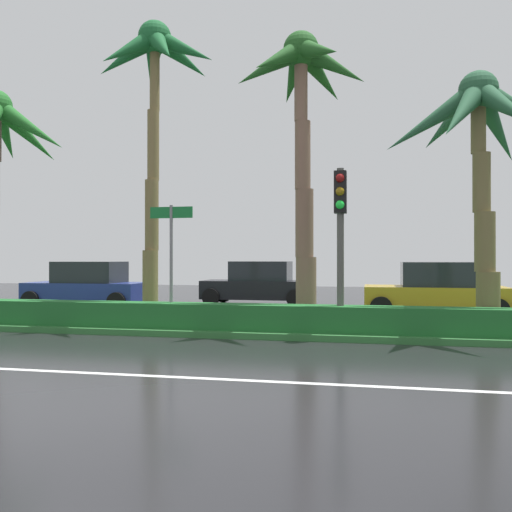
# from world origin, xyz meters

# --- Properties ---
(ground_plane) EXTENTS (90.00, 42.00, 0.10)m
(ground_plane) POSITION_xyz_m (0.00, 9.00, -0.05)
(ground_plane) COLOR black
(near_lane_divider_stripe) EXTENTS (81.00, 0.14, 0.01)m
(near_lane_divider_stripe) POSITION_xyz_m (0.00, 2.00, 0.00)
(near_lane_divider_stripe) COLOR white
(near_lane_divider_stripe) RESTS_ON ground_plane
(median_strip) EXTENTS (85.50, 4.00, 0.15)m
(median_strip) POSITION_xyz_m (0.00, 8.00, 0.07)
(median_strip) COLOR #2D6B33
(median_strip) RESTS_ON ground_plane
(median_hedge) EXTENTS (76.50, 0.70, 0.60)m
(median_hedge) POSITION_xyz_m (0.00, 6.60, 0.45)
(median_hedge) COLOR #1E6028
(median_hedge) RESTS_ON median_strip
(palm_tree_centre_left) EXTENTS (3.50, 3.15, 8.16)m
(palm_tree_centre_left) POSITION_xyz_m (-2.11, 7.96, 6.73)
(palm_tree_centre_left) COLOR brown
(palm_tree_centre_left) RESTS_ON median_strip
(palm_tree_centre) EXTENTS (3.51, 3.29, 7.42)m
(palm_tree_centre) POSITION_xyz_m (1.94, 7.76, 5.87)
(palm_tree_centre) COLOR brown
(palm_tree_centre) RESTS_ON median_strip
(palm_tree_centre_right) EXTENTS (4.57, 4.53, 6.06)m
(palm_tree_centre_right) POSITION_xyz_m (6.11, 7.50, 4.75)
(palm_tree_centre_right) COLOR brown
(palm_tree_centre_right) RESTS_ON median_strip
(traffic_signal_median_right) EXTENTS (0.28, 0.43, 3.75)m
(traffic_signal_median_right) POSITION_xyz_m (2.95, 6.63, 2.73)
(traffic_signal_median_right) COLOR #4C4C47
(traffic_signal_median_right) RESTS_ON median_strip
(street_name_sign) EXTENTS (1.10, 0.08, 3.00)m
(street_name_sign) POSITION_xyz_m (-1.20, 6.78, 2.08)
(street_name_sign) COLOR slate
(street_name_sign) RESTS_ON median_strip
(car_in_traffic_leading) EXTENTS (4.30, 2.02, 1.72)m
(car_in_traffic_leading) POSITION_xyz_m (-6.49, 12.21, 0.83)
(car_in_traffic_leading) COLOR navy
(car_in_traffic_leading) RESTS_ON ground_plane
(car_in_traffic_second) EXTENTS (4.30, 2.02, 1.72)m
(car_in_traffic_second) POSITION_xyz_m (-0.75, 15.24, 0.83)
(car_in_traffic_second) COLOR black
(car_in_traffic_second) RESTS_ON ground_plane
(car_in_traffic_third) EXTENTS (4.30, 2.02, 1.72)m
(car_in_traffic_third) POSITION_xyz_m (5.62, 11.91, 0.83)
(car_in_traffic_third) COLOR #B28C1E
(car_in_traffic_third) RESTS_ON ground_plane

